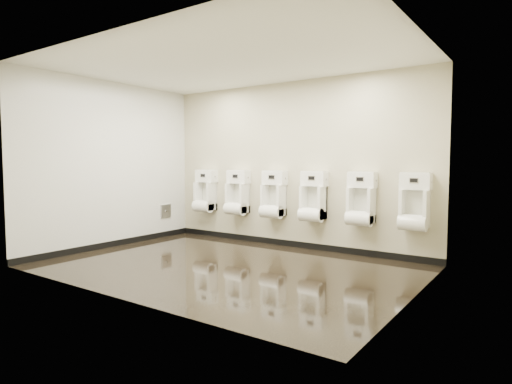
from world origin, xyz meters
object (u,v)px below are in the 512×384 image
urinal_1 (237,196)px  urinal_5 (414,206)px  access_panel (166,211)px  urinal_0 (205,194)px  urinal_3 (313,200)px  urinal_4 (361,203)px  urinal_2 (273,198)px

urinal_1 → urinal_5: 3.13m
access_panel → urinal_0: size_ratio=0.31×
urinal_1 → urinal_3: size_ratio=1.00×
urinal_4 → access_panel: bearing=-173.9°
urinal_1 → urinal_2: bearing=0.0°
urinal_4 → urinal_5: (0.78, 0.00, 0.00)m
access_panel → urinal_3: urinal_3 is taller
access_panel → urinal_4: urinal_4 is taller
urinal_5 → access_panel: bearing=-174.9°
urinal_0 → urinal_3: 2.32m
urinal_1 → urinal_4: (2.35, 0.00, 0.00)m
access_panel → urinal_4: 3.82m
urinal_2 → urinal_3: size_ratio=1.00×
urinal_3 → urinal_4: (0.81, 0.00, 0.00)m
urinal_1 → urinal_3: (1.54, 0.00, 0.00)m
urinal_0 → urinal_2: 1.56m
urinal_4 → urinal_0: bearing=180.0°
urinal_3 → urinal_5: (1.59, 0.00, 0.00)m
access_panel → urinal_4: size_ratio=0.31×
access_panel → urinal_3: bearing=7.8°
urinal_1 → urinal_3: bearing=0.0°
access_panel → urinal_1: urinal_1 is taller
urinal_2 → urinal_4: bearing=0.0°
urinal_0 → urinal_4: bearing=0.0°
urinal_2 → urinal_4: 1.57m
access_panel → urinal_1: size_ratio=0.31×
urinal_2 → urinal_4: same height
urinal_0 → urinal_5: size_ratio=1.00×
urinal_4 → urinal_2: bearing=180.0°
urinal_3 → urinal_5: size_ratio=1.00×
urinal_3 → urinal_5: same height
urinal_2 → urinal_3: bearing=0.0°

